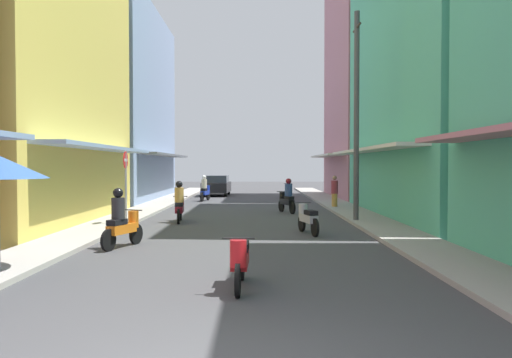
% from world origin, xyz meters
% --- Properties ---
extents(ground_plane, '(90.99, 90.99, 0.00)m').
position_xyz_m(ground_plane, '(0.00, 16.68, 0.00)').
color(ground_plane, '#424244').
extents(sidewalk_left, '(1.68, 49.36, 0.12)m').
position_xyz_m(sidewalk_left, '(-4.80, 16.68, 0.06)').
color(sidewalk_left, '#ADA89E').
rests_on(sidewalk_left, ground).
extents(sidewalk_right, '(1.68, 49.36, 0.12)m').
position_xyz_m(sidewalk_right, '(4.80, 16.68, 0.06)').
color(sidewalk_right, '#9E9991').
rests_on(sidewalk_right, ground).
extents(building_left_mid, '(7.05, 11.58, 10.52)m').
position_xyz_m(building_left_mid, '(-8.63, 13.82, 5.26)').
color(building_left_mid, '#EFD159').
rests_on(building_left_mid, ground).
extents(building_left_far, '(7.05, 12.88, 11.73)m').
position_xyz_m(building_left_far, '(-8.63, 26.80, 5.86)').
color(building_left_far, '#8CA5CC').
rests_on(building_left_far, ground).
extents(building_right_mid, '(7.05, 13.78, 17.76)m').
position_xyz_m(building_right_mid, '(8.63, 16.23, 8.87)').
color(building_right_mid, '#4CB28C').
rests_on(building_right_mid, ground).
extents(building_right_far, '(7.05, 10.13, 15.32)m').
position_xyz_m(building_right_far, '(8.63, 28.67, 7.66)').
color(building_right_far, '#B7727F').
rests_on(building_right_far, ground).
extents(motorbike_blue, '(0.62, 1.79, 1.58)m').
position_xyz_m(motorbike_blue, '(-2.64, 25.88, 0.70)').
color(motorbike_blue, black).
rests_on(motorbike_blue, ground).
extents(motorbike_white, '(0.55, 1.81, 0.96)m').
position_xyz_m(motorbike_white, '(2.62, 29.36, 0.50)').
color(motorbike_white, black).
rests_on(motorbike_white, ground).
extents(motorbike_red, '(0.55, 1.81, 0.96)m').
position_xyz_m(motorbike_red, '(0.18, 3.93, 0.50)').
color(motorbike_red, black).
rests_on(motorbike_red, ground).
extents(motorbike_maroon, '(0.55, 1.81, 1.58)m').
position_xyz_m(motorbike_maroon, '(-2.44, 14.33, 0.70)').
color(motorbike_maroon, black).
rests_on(motorbike_maroon, ground).
extents(motorbike_silver, '(0.65, 1.78, 0.96)m').
position_xyz_m(motorbike_silver, '(2.09, 11.04, 0.50)').
color(motorbike_silver, black).
rests_on(motorbike_silver, ground).
extents(motorbike_black, '(0.78, 1.73, 1.58)m').
position_xyz_m(motorbike_black, '(1.87, 18.11, 0.70)').
color(motorbike_black, black).
rests_on(motorbike_black, ground).
extents(motorbike_orange, '(0.77, 1.73, 1.58)m').
position_xyz_m(motorbike_orange, '(-3.05, 8.35, 0.70)').
color(motorbike_orange, black).
rests_on(motorbike_orange, ground).
extents(parked_car, '(1.87, 4.15, 1.45)m').
position_xyz_m(parked_car, '(-2.34, 31.24, 0.74)').
color(parked_car, black).
rests_on(parked_car, ground).
extents(pedestrian_far, '(0.34, 0.34, 1.66)m').
position_xyz_m(pedestrian_far, '(4.36, 20.26, 0.83)').
color(pedestrian_far, '#BF8C3F').
rests_on(pedestrian_far, ground).
extents(vendor_umbrella, '(1.88, 1.88, 2.36)m').
position_xyz_m(vendor_umbrella, '(-4.51, 4.86, 2.13)').
color(vendor_umbrella, '#99999E').
rests_on(vendor_umbrella, ground).
extents(utility_pole, '(0.20, 1.20, 7.87)m').
position_xyz_m(utility_pole, '(4.21, 14.06, 4.02)').
color(utility_pole, '#4C4C4F').
rests_on(utility_pole, ground).
extents(street_sign_no_entry, '(0.07, 0.60, 2.65)m').
position_xyz_m(street_sign_no_entry, '(-4.11, 12.89, 1.72)').
color(street_sign_no_entry, gray).
rests_on(street_sign_no_entry, ground).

